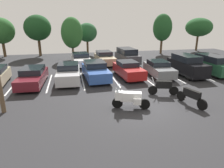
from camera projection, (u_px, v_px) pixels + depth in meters
ground at (145, 107)px, 12.26m from camera, size 44.00×44.00×0.10m
motorcycle_touring at (129, 98)px, 11.69m from camera, size 2.18×1.18×1.45m
motorcycle_second at (191, 96)px, 12.22m from camera, size 0.84×2.20×1.31m
motorcycle_third at (163, 87)px, 13.89m from camera, size 2.06×0.80×1.30m
parking_stripes at (98, 80)px, 17.62m from camera, size 25.24×5.16×0.01m
car_maroon at (33, 76)px, 16.13m from camera, size 2.00×4.88×1.39m
car_silver at (69, 73)px, 16.85m from camera, size 2.01×4.32×1.54m
car_blue at (95, 71)px, 17.66m from camera, size 2.14×4.85×1.57m
car_red at (128, 69)px, 18.27m from camera, size 2.03×4.51×1.45m
car_grey at (159, 69)px, 18.68m from camera, size 2.03×4.41×1.41m
car_black at (187, 65)px, 18.90m from camera, size 1.88×4.68×1.91m
car_green at (212, 64)px, 19.39m from camera, size 1.95×4.64×1.82m
car_far_white at (81, 59)px, 23.34m from camera, size 2.24×4.82×1.37m
car_far_tan at (105, 58)px, 23.70m from camera, size 1.97×4.74×1.53m
car_far_charcoal at (127, 56)px, 24.16m from camera, size 2.16×4.51×1.81m
tree_far_left at (87, 33)px, 30.21m from camera, size 3.01×3.01×4.67m
tree_center_right at (199, 27)px, 33.49m from camera, size 4.36×4.36×5.43m
tree_right at (72, 33)px, 26.32m from camera, size 2.85×2.85×5.46m
tree_center at (162, 28)px, 30.35m from camera, size 2.86×2.86×5.99m
tree_left at (38, 28)px, 28.29m from camera, size 3.77×3.77×5.79m
tree_far_right at (1, 31)px, 27.68m from camera, size 3.58×3.58×5.41m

